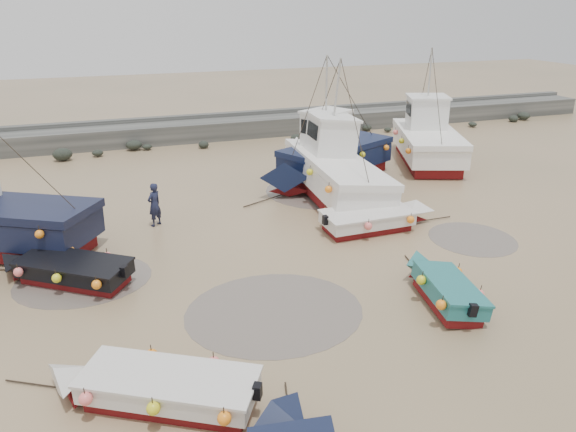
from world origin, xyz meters
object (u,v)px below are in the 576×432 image
dinghy_5 (375,217)px  dinghy_4 (65,266)px  dinghy_0 (154,383)px  cabin_boat_1 (329,167)px  cabin_boat_3 (426,137)px  dinghy_2 (442,284)px  person (156,225)px  cabin_boat_2 (329,155)px

dinghy_5 → dinghy_4: bearing=-88.3°
dinghy_0 → dinghy_5: (9.65, 7.69, 0.01)m
dinghy_4 → cabin_boat_1: cabin_boat_1 is taller
cabin_boat_1 → cabin_boat_3: 8.50m
dinghy_2 → person: bearing=139.9°
dinghy_4 → cabin_boat_2: cabin_boat_2 is taller
dinghy_0 → cabin_boat_3: size_ratio=0.57×
dinghy_5 → cabin_boat_2: cabin_boat_2 is taller
dinghy_2 → dinghy_4: same height
cabin_boat_1 → dinghy_5: bearing=-86.0°
cabin_boat_2 → cabin_boat_3: size_ratio=0.91×
dinghy_2 → cabin_boat_1: size_ratio=0.44×
dinghy_2 → cabin_boat_3: bearing=70.3°
dinghy_0 → person: 11.19m
dinghy_2 → cabin_boat_2: 12.59m
dinghy_5 → cabin_boat_3: 11.46m
cabin_boat_3 → person: bearing=-141.0°
dinghy_4 → dinghy_0: bearing=-127.6°
dinghy_2 → dinghy_4: 12.01m
cabin_boat_3 → person: cabin_boat_3 is taller
dinghy_0 → cabin_boat_2: bearing=-5.4°
cabin_boat_2 → person: size_ratio=5.08×
dinghy_4 → cabin_boat_1: (11.67, 5.40, 0.75)m
dinghy_0 → dinghy_4: (-1.99, 7.05, 0.01)m
dinghy_4 → person: (3.39, 4.04, -0.55)m
dinghy_2 → dinghy_5: (0.81, 5.83, -0.02)m
dinghy_0 → dinghy_4: same height
cabin_boat_3 → dinghy_0: bearing=-115.6°
dinghy_5 → cabin_boat_2: bearing=171.5°
cabin_boat_1 → cabin_boat_3: same height
cabin_boat_3 → person: size_ratio=5.58×
cabin_boat_2 → person: 9.73m
dinghy_4 → person: 5.30m
cabin_boat_2 → cabin_boat_1: bearing=131.4°
dinghy_0 → cabin_boat_1: size_ratio=0.51×
dinghy_5 → cabin_boat_3: size_ratio=0.59×
dinghy_0 → cabin_boat_1: 15.79m
dinghy_0 → dinghy_4: 7.32m
dinghy_5 → person: (-8.25, 3.39, -0.55)m
cabin_boat_3 → dinghy_2: bearing=-99.3°
dinghy_4 → cabin_boat_3: 21.38m
cabin_boat_2 → dinghy_5: bearing=147.4°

